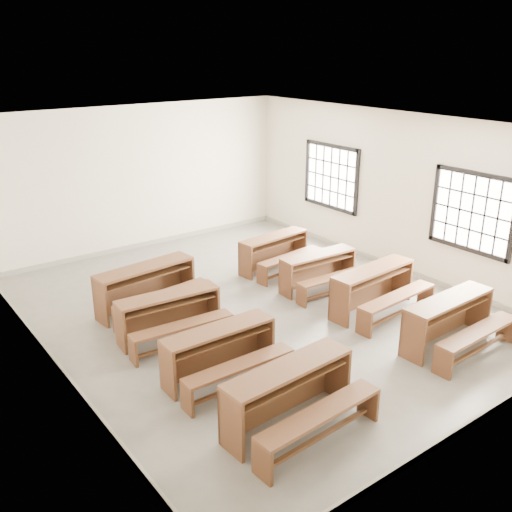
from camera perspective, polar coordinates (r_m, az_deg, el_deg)
room at (r=9.46m, az=0.44°, el=6.62°), size 8.50×8.50×3.20m
desk_set_0 at (r=7.06m, az=3.53°, el=-13.48°), size 1.83×1.02×0.80m
desk_set_1 at (r=8.00m, az=-3.52°, el=-9.35°), size 1.66×0.88×0.74m
desk_set_2 at (r=9.11m, az=-8.60°, el=-5.66°), size 1.70×0.97×0.74m
desk_set_3 at (r=10.09m, az=-10.80°, el=-2.87°), size 1.89×1.12×0.81m
desk_set_4 at (r=9.27m, az=18.89°, el=-5.95°), size 1.76×0.95×0.78m
desk_set_5 at (r=10.10m, az=11.80°, el=-3.01°), size 1.81×1.03×0.79m
desk_set_6 at (r=10.86m, az=6.37°, el=-1.27°), size 1.60×0.89×0.70m
desk_set_7 at (r=11.75m, az=1.94°, el=0.61°), size 1.67×0.99×0.72m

